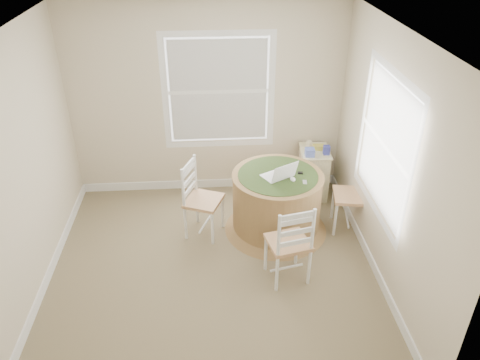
{
  "coord_description": "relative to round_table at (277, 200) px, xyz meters",
  "views": [
    {
      "loc": [
        0.02,
        -4.0,
        3.55
      ],
      "look_at": [
        0.33,
        0.45,
        0.9
      ],
      "focal_mm": 35.0,
      "sensor_mm": 36.0,
      "label": 1
    }
  ],
  "objects": [
    {
      "name": "chair_right",
      "position": [
        0.9,
        -0.03,
        0.05
      ],
      "size": [
        0.46,
        0.48,
        0.95
      ],
      "primitive_type": null,
      "rotation": [
        0.0,
        0.0,
        -1.74
      ],
      "color": "white",
      "rests_on": "ground"
    },
    {
      "name": "box_yellow",
      "position": [
        0.67,
        0.81,
        0.29
      ],
      "size": [
        0.15,
        0.11,
        0.06
      ],
      "primitive_type": "cube",
      "rotation": [
        0.0,
        0.0,
        -0.05
      ],
      "color": "#D3C64A",
      "rests_on": "corner_chest"
    },
    {
      "name": "tissue_box",
      "position": [
        0.53,
        0.66,
        0.31
      ],
      "size": [
        0.13,
        0.13,
        0.1
      ],
      "primitive_type": "cube",
      "rotation": [
        0.0,
        0.0,
        -0.05
      ],
      "color": "#5B6FD0",
      "rests_on": "corner_chest"
    },
    {
      "name": "phone",
      "position": [
        0.28,
        -0.19,
        0.36
      ],
      "size": [
        0.06,
        0.1,
        0.02
      ],
      "primitive_type": "cube",
      "rotation": [
        0.0,
        0.0,
        -0.13
      ],
      "color": "#B7BABF",
      "rests_on": "round_table"
    },
    {
      "name": "box_blue",
      "position": [
        0.73,
        0.68,
        0.32
      ],
      "size": [
        0.08,
        0.08,
        0.12
      ],
      "primitive_type": "cube",
      "rotation": [
        0.0,
        0.0,
        -0.05
      ],
      "color": "#303692",
      "rests_on": "corner_chest"
    },
    {
      "name": "cup_cream",
      "position": [
        0.56,
        0.88,
        0.3
      ],
      "size": [
        0.07,
        0.07,
        0.09
      ],
      "primitive_type": "cylinder",
      "color": "beige",
      "rests_on": "corner_chest"
    },
    {
      "name": "corner_chest",
      "position": [
        0.62,
        0.78,
        -0.08
      ],
      "size": [
        0.41,
        0.54,
        0.68
      ],
      "rotation": [
        0.0,
        0.0,
        -0.05
      ],
      "color": "#F8F2BA",
      "rests_on": "ground"
    },
    {
      "name": "round_table",
      "position": [
        0.0,
        0.0,
        0.0
      ],
      "size": [
        1.27,
        1.27,
        0.79
      ],
      "rotation": [
        0.0,
        0.0,
        -0.13
      ],
      "color": "olive",
      "rests_on": "ground"
    },
    {
      "name": "mouse",
      "position": [
        0.16,
        -0.12,
        0.36
      ],
      "size": [
        0.07,
        0.11,
        0.03
      ],
      "primitive_type": "ellipsoid",
      "rotation": [
        0.0,
        0.0,
        -0.13
      ],
      "color": "white",
      "rests_on": "round_table"
    },
    {
      "name": "laptop",
      "position": [
        0.0,
        -0.05,
        0.39
      ],
      "size": [
        0.44,
        0.43,
        0.24
      ],
      "rotation": [
        0.0,
        0.0,
        3.66
      ],
      "color": "white",
      "rests_on": "round_table"
    },
    {
      "name": "room",
      "position": [
        -0.64,
        -0.56,
        0.87
      ],
      "size": [
        3.64,
        3.64,
        2.64
      ],
      "color": "#78684C",
      "rests_on": "ground"
    },
    {
      "name": "chair_left",
      "position": [
        -0.89,
        -0.02,
        0.05
      ],
      "size": [
        0.53,
        0.54,
        0.95
      ],
      "primitive_type": null,
      "rotation": [
        0.0,
        0.0,
        1.19
      ],
      "color": "white",
      "rests_on": "ground"
    },
    {
      "name": "keys",
      "position": [
        0.27,
        0.01,
        0.36
      ],
      "size": [
        0.07,
        0.06,
        0.02
      ],
      "primitive_type": "cube",
      "rotation": [
        0.0,
        0.0,
        -0.13
      ],
      "color": "black",
      "rests_on": "round_table"
    },
    {
      "name": "chair_near",
      "position": [
        -0.0,
        -0.88,
        0.05
      ],
      "size": [
        0.5,
        0.48,
        0.95
      ],
      "primitive_type": null,
      "rotation": [
        0.0,
        0.0,
        3.37
      ],
      "color": "white",
      "rests_on": "ground"
    }
  ]
}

